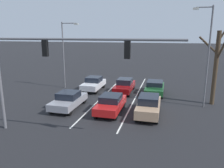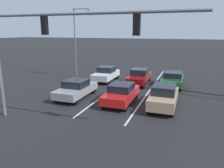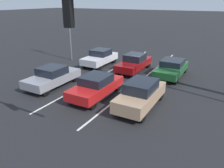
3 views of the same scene
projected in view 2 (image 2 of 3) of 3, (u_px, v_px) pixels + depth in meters
name	position (u px, v px, depth m)	size (l,w,h in m)	color
ground_plane	(141.00, 80.00, 23.60)	(240.00, 240.00, 0.00)	black
lane_stripe_left_divider	(152.00, 88.00, 20.42)	(0.12, 17.79, 0.01)	silver
lane_stripe_center_divider	(118.00, 85.00, 21.49)	(0.12, 17.79, 0.01)	silver
car_red_midlane_front	(121.00, 93.00, 16.08)	(1.80, 4.29, 1.44)	red
car_gray_rightlane_front	(76.00, 89.00, 17.34)	(1.89, 4.27, 1.44)	gray
car_tan_leftlane_front	(164.00, 96.00, 15.06)	(1.70, 4.26, 1.61)	tan
car_darkgreen_leftlane_second	(173.00, 79.00, 20.93)	(1.86, 4.33, 1.35)	#1E5928
car_silver_rightlane_second	(106.00, 74.00, 23.02)	(1.81, 4.01, 1.52)	silver
car_maroon_midlane_second	(139.00, 76.00, 21.78)	(1.74, 4.44, 1.51)	maroon
traffic_signal_gantry	(47.00, 39.00, 11.56)	(11.57, 0.37, 6.41)	slate
street_lamp_right_shoulder	(77.00, 38.00, 23.46)	(2.00, 0.24, 7.55)	slate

